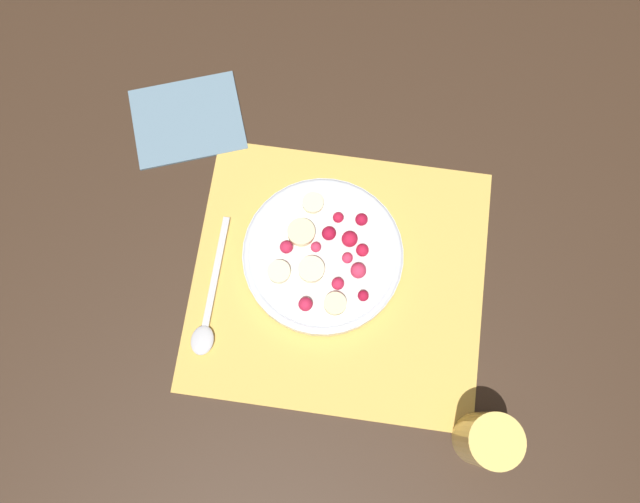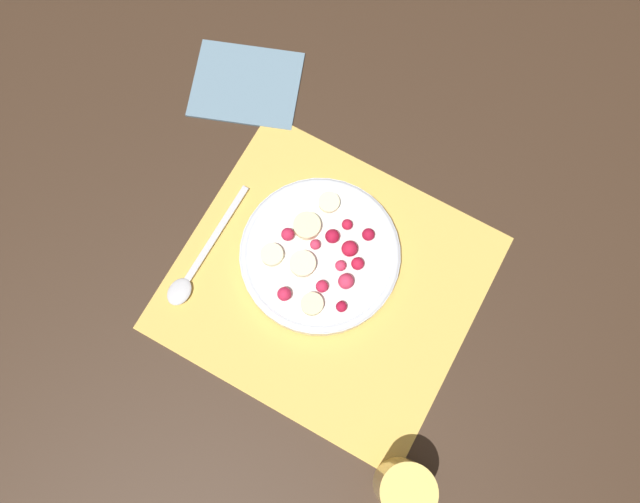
% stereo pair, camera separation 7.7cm
% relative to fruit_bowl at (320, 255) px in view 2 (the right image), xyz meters
% --- Properties ---
extents(ground_plane, '(3.00, 3.00, 0.00)m').
position_rel_fruit_bowl_xyz_m(ground_plane, '(0.03, -0.03, -0.02)').
color(ground_plane, '#382619').
extents(placemat, '(0.40, 0.36, 0.01)m').
position_rel_fruit_bowl_xyz_m(placemat, '(0.03, -0.03, -0.02)').
color(placemat, '#E0B251').
rests_on(placemat, ground_plane).
extents(fruit_bowl, '(0.22, 0.22, 0.05)m').
position_rel_fruit_bowl_xyz_m(fruit_bowl, '(0.00, 0.00, 0.00)').
color(fruit_bowl, silver).
rests_on(fruit_bowl, placemat).
extents(spoon, '(0.03, 0.19, 0.01)m').
position_rel_fruit_bowl_xyz_m(spoon, '(-0.14, -0.10, -0.01)').
color(spoon, silver).
rests_on(spoon, placemat).
extents(drinking_glass, '(0.07, 0.07, 0.10)m').
position_rel_fruit_bowl_xyz_m(drinking_glass, '(0.23, -0.21, 0.03)').
color(drinking_glass, '#F4CC66').
rests_on(drinking_glass, ground_plane).
extents(napkin, '(0.19, 0.18, 0.01)m').
position_rel_fruit_bowl_xyz_m(napkin, '(-0.23, 0.18, -0.02)').
color(napkin, slate).
rests_on(napkin, ground_plane).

